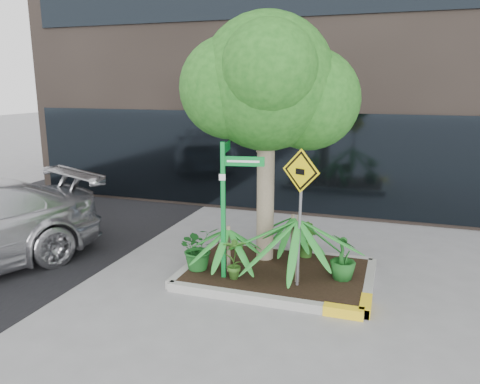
% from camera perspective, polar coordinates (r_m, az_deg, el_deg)
% --- Properties ---
extents(ground, '(80.00, 80.00, 0.00)m').
position_cam_1_polar(ground, '(8.38, 2.67, -10.94)').
color(ground, gray).
rests_on(ground, ground).
extents(planter, '(3.35, 2.36, 0.15)m').
position_cam_1_polar(planter, '(8.53, 4.71, -9.79)').
color(planter, '#9E9E99').
rests_on(planter, ground).
extents(tree, '(3.13, 2.78, 4.70)m').
position_cam_1_polar(tree, '(8.49, 3.31, 13.21)').
color(tree, gray).
rests_on(tree, ground).
extents(palm_front, '(1.31, 1.31, 1.46)m').
position_cam_1_polar(palm_front, '(7.71, 7.17, -3.36)').
color(palm_front, gray).
rests_on(palm_front, ground).
extents(palm_left, '(0.94, 0.94, 1.04)m').
position_cam_1_polar(palm_left, '(8.20, -1.41, -4.54)').
color(palm_left, gray).
rests_on(palm_left, ground).
extents(palm_back, '(0.92, 0.92, 1.03)m').
position_cam_1_polar(palm_back, '(9.01, 6.47, -3.08)').
color(palm_back, gray).
rests_on(palm_back, ground).
extents(shrub_a, '(1.02, 1.02, 0.80)m').
position_cam_1_polar(shrub_a, '(8.45, -5.05, -6.76)').
color(shrub_a, '#18561D').
rests_on(shrub_a, planter).
extents(shrub_b, '(0.62, 0.62, 0.79)m').
position_cam_1_polar(shrub_b, '(8.18, 12.45, -7.75)').
color(shrub_b, '#1B5C1E').
rests_on(shrub_b, planter).
extents(shrub_c, '(0.50, 0.50, 0.76)m').
position_cam_1_polar(shrub_c, '(8.02, -0.64, -7.99)').
color(shrub_c, '#346820').
rests_on(shrub_c, planter).
extents(shrub_d, '(0.60, 0.60, 0.77)m').
position_cam_1_polar(shrub_d, '(9.04, 8.20, -5.60)').
color(shrub_d, '#295B1A').
rests_on(shrub_d, planter).
extents(street_sign_post, '(0.81, 0.73, 2.49)m').
position_cam_1_polar(street_sign_post, '(7.82, -1.65, -0.76)').
color(street_sign_post, '#0C8830').
rests_on(street_sign_post, ground).
extents(cattle_sign, '(0.65, 0.31, 2.28)m').
position_cam_1_polar(cattle_sign, '(7.48, 7.36, -0.34)').
color(cattle_sign, slate).
rests_on(cattle_sign, ground).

